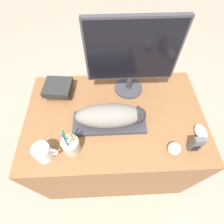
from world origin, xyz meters
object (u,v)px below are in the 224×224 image
(monitor, at_px, (132,55))
(computer_mouse, at_px, (201,132))
(coffee_mug, at_px, (43,152))
(cat, at_px, (112,116))
(baseball, at_px, (174,149))
(phone, at_px, (196,144))
(pen_cup, at_px, (71,145))
(book_stack, at_px, (58,89))
(keyboard, at_px, (109,122))

(monitor, height_order, computer_mouse, monitor)
(coffee_mug, bearing_deg, monitor, 42.95)
(cat, height_order, baseball, cat)
(computer_mouse, xyz_separation_m, phone, (-0.08, -0.10, 0.04))
(pen_cup, bearing_deg, coffee_mug, -166.99)
(baseball, bearing_deg, coffee_mug, 179.61)
(computer_mouse, height_order, book_stack, book_stack)
(computer_mouse, bearing_deg, pen_cup, -175.01)
(keyboard, distance_m, baseball, 0.40)
(baseball, distance_m, phone, 0.12)
(cat, bearing_deg, baseball, -30.76)
(pen_cup, bearing_deg, monitor, 50.44)
(pen_cup, xyz_separation_m, baseball, (0.57, -0.04, -0.02))
(pen_cup, relative_size, book_stack, 1.17)
(coffee_mug, distance_m, baseball, 0.71)
(book_stack, bearing_deg, baseball, -33.62)
(phone, xyz_separation_m, book_stack, (-0.80, 0.45, -0.02))
(monitor, relative_size, baseball, 7.65)
(monitor, distance_m, pen_cup, 0.62)
(monitor, relative_size, phone, 4.33)
(phone, bearing_deg, book_stack, 150.67)
(pen_cup, relative_size, baseball, 3.25)
(keyboard, xyz_separation_m, phone, (0.46, -0.19, 0.05))
(coffee_mug, xyz_separation_m, baseball, (0.71, -0.00, -0.02))
(computer_mouse, height_order, phone, phone)
(computer_mouse, bearing_deg, keyboard, 170.19)
(phone, relative_size, book_stack, 0.64)
(baseball, bearing_deg, keyboard, 150.61)
(cat, height_order, phone, cat)
(cat, bearing_deg, coffee_mug, -152.93)
(phone, bearing_deg, cat, 156.87)
(pen_cup, bearing_deg, cat, 34.39)
(pen_cup, xyz_separation_m, phone, (0.68, -0.03, 0.01))
(cat, xyz_separation_m, coffee_mug, (-0.38, -0.19, -0.04))
(monitor, bearing_deg, keyboard, -117.87)
(pen_cup, distance_m, book_stack, 0.44)
(keyboard, relative_size, coffee_mug, 3.48)
(cat, xyz_separation_m, phone, (0.45, -0.19, -0.03))
(baseball, height_order, book_stack, book_stack)
(coffee_mug, relative_size, pen_cup, 0.55)
(computer_mouse, relative_size, book_stack, 0.53)
(cat, xyz_separation_m, monitor, (0.13, 0.28, 0.21))
(computer_mouse, relative_size, phone, 0.83)
(phone, distance_m, book_stack, 0.92)
(monitor, bearing_deg, cat, -114.75)
(monitor, distance_m, phone, 0.61)
(cat, height_order, computer_mouse, cat)
(keyboard, bearing_deg, coffee_mug, -151.73)
(phone, bearing_deg, computer_mouse, 51.20)
(pen_cup, bearing_deg, computer_mouse, 4.99)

